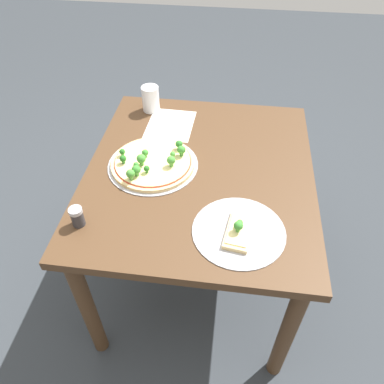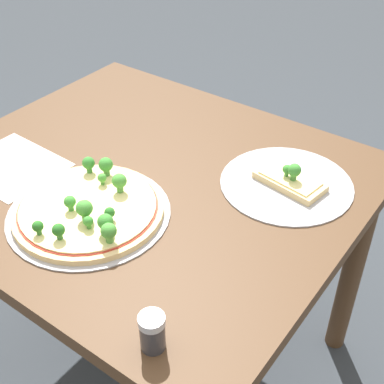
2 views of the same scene
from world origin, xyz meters
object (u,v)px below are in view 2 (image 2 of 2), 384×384
object	(u,v)px
pizza_tray_slice	(288,182)
condiment_shaker	(152,332)
dining_table	(146,206)
pizza_tray_whole	(91,210)

from	to	relation	value
pizza_tray_slice	condiment_shaker	distance (m)	0.54
pizza_tray_slice	dining_table	bearing A→B (deg)	28.63
condiment_shaker	pizza_tray_slice	bearing A→B (deg)	-86.56
pizza_tray_whole	pizza_tray_slice	bearing A→B (deg)	-130.02
dining_table	pizza_tray_whole	size ratio (longest dim) A/B	2.82
pizza_tray_whole	condiment_shaker	world-z (taller)	same
dining_table	pizza_tray_slice	distance (m)	0.36
condiment_shaker	pizza_tray_whole	bearing A→B (deg)	-29.49
pizza_tray_slice	condiment_shaker	bearing A→B (deg)	93.44
dining_table	condiment_shaker	world-z (taller)	condiment_shaker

